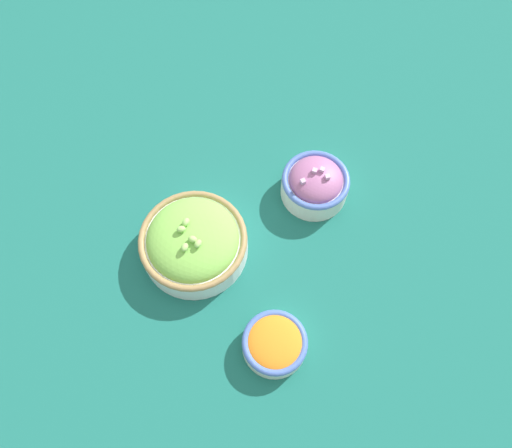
% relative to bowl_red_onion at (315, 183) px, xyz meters
% --- Properties ---
extents(ground_plane, '(3.00, 3.00, 0.00)m').
position_rel_bowl_red_onion_xyz_m(ground_plane, '(0.08, -0.12, -0.04)').
color(ground_plane, '#196056').
extents(bowl_red_onion, '(0.13, 0.13, 0.08)m').
position_rel_bowl_red_onion_xyz_m(bowl_red_onion, '(0.00, 0.00, 0.00)').
color(bowl_red_onion, silver).
rests_on(bowl_red_onion, ground_plane).
extents(bowl_lettuce, '(0.20, 0.20, 0.09)m').
position_rel_bowl_red_onion_xyz_m(bowl_lettuce, '(0.11, -0.23, 0.00)').
color(bowl_lettuce, white).
rests_on(bowl_lettuce, ground_plane).
extents(bowl_carrots, '(0.11, 0.11, 0.05)m').
position_rel_bowl_red_onion_xyz_m(bowl_carrots, '(0.30, -0.09, -0.01)').
color(bowl_carrots, silver).
rests_on(bowl_carrots, ground_plane).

